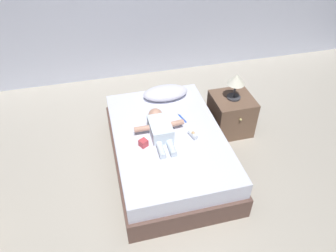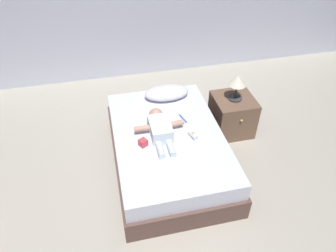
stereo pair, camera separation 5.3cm
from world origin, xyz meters
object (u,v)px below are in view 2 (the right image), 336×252
(toothbrush, at_px, (182,118))
(toy_block, at_px, (143,143))
(baby, at_px, (160,127))
(pillow, at_px, (167,93))
(nightstand, at_px, (232,115))
(bed, at_px, (168,149))
(baby_bottle, at_px, (193,135))
(lamp, at_px, (237,82))

(toothbrush, distance_m, toy_block, 0.59)
(toothbrush, bearing_deg, baby, -148.25)
(pillow, xyz_separation_m, baby, (-0.21, -0.61, 0.00))
(nightstand, bearing_deg, toy_block, -156.64)
(bed, bearing_deg, baby, 159.24)
(baby, distance_m, baby_bottle, 0.35)
(baby, height_order, nightstand, baby)
(toothbrush, xyz_separation_m, lamp, (0.68, 0.17, 0.26))
(lamp, distance_m, baby_bottle, 0.85)
(bed, xyz_separation_m, nightstand, (0.89, 0.38, 0.02))
(toy_block, bearing_deg, toothbrush, 34.03)
(pillow, distance_m, baby, 0.64)
(baby, xyz_separation_m, baby_bottle, (0.31, -0.14, -0.04))
(pillow, bearing_deg, baby_bottle, -81.93)
(bed, xyz_separation_m, baby, (-0.08, 0.03, 0.29))
(bed, xyz_separation_m, pillow, (0.13, 0.64, 0.29))
(pillow, bearing_deg, bed, -101.47)
(baby, bearing_deg, nightstand, 20.05)
(pillow, bearing_deg, nightstand, -18.65)
(baby, bearing_deg, bed, -20.76)
(bed, relative_size, lamp, 5.62)
(toothbrush, bearing_deg, toy_block, -145.97)
(baby, xyz_separation_m, lamp, (0.97, 0.35, 0.19))
(toothbrush, relative_size, nightstand, 0.33)
(toy_block, bearing_deg, pillow, 61.69)
(baby, relative_size, toothbrush, 3.98)
(nightstand, relative_size, lamp, 1.59)
(lamp, relative_size, toy_block, 3.14)
(bed, height_order, baby_bottle, baby_bottle)
(bed, distance_m, baby, 0.30)
(pillow, height_order, toothbrush, pillow)
(pillow, distance_m, toothbrush, 0.44)
(toothbrush, distance_m, nightstand, 0.73)
(baby_bottle, bearing_deg, pillow, 98.07)
(toothbrush, height_order, baby_bottle, baby_bottle)
(lamp, height_order, baby_bottle, lamp)
(pillow, bearing_deg, baby, -109.01)
(nightstand, xyz_separation_m, toy_block, (-1.16, -0.50, 0.23))
(bed, distance_m, toothbrush, 0.37)
(pillow, relative_size, lamp, 1.69)
(bed, xyz_separation_m, toothbrush, (0.21, 0.21, 0.23))
(toy_block, bearing_deg, lamp, 23.36)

